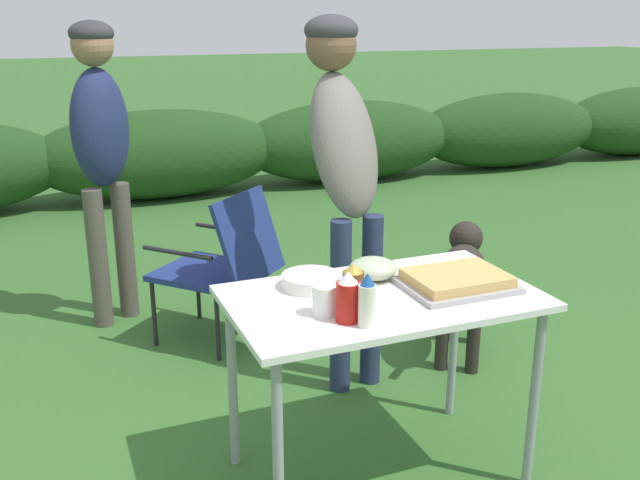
{
  "coord_description": "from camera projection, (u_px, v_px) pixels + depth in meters",
  "views": [
    {
      "loc": [
        -1.09,
        -2.1,
        1.69
      ],
      "look_at": [
        -0.14,
        0.24,
        0.89
      ],
      "focal_mm": 40.0,
      "sensor_mm": 36.0,
      "label": 1
    }
  ],
  "objects": [
    {
      "name": "standing_person_in_navy_coat",
      "position": [
        343.0,
        150.0,
        3.19
      ],
      "size": [
        0.35,
        0.48,
        1.69
      ],
      "rotation": [
        0.0,
        0.0,
        0.11
      ],
      "color": "#232D4C",
      "rests_on": "ground"
    },
    {
      "name": "ground_plane",
      "position": [
        377.0,
        472.0,
        2.75
      ],
      "size": [
        60.0,
        60.0,
        0.0
      ],
      "primitive_type": "plane",
      "color": "#336028"
    },
    {
      "name": "beer_bottle",
      "position": [
        353.0,
        284.0,
        2.44
      ],
      "size": [
        0.08,
        0.08,
        0.14
      ],
      "color": "brown",
      "rests_on": "folding_table"
    },
    {
      "name": "folding_table",
      "position": [
        382.0,
        314.0,
        2.55
      ],
      "size": [
        1.1,
        0.64,
        0.74
      ],
      "color": "silver",
      "rests_on": "ground"
    },
    {
      "name": "camp_chair_green_behind_table",
      "position": [
        222.0,
        260.0,
        3.72
      ],
      "size": [
        0.74,
        0.75,
        0.83
      ],
      "rotation": [
        0.0,
        0.0,
        0.74
      ],
      "color": "navy",
      "rests_on": "ground"
    },
    {
      "name": "food_tray",
      "position": [
        457.0,
        281.0,
        2.59
      ],
      "size": [
        0.39,
        0.3,
        0.06
      ],
      "color": "#9E9EA3",
      "rests_on": "folding_table"
    },
    {
      "name": "plate_stack",
      "position": [
        311.0,
        281.0,
        2.59
      ],
      "size": [
        0.21,
        0.21,
        0.05
      ],
      "primitive_type": "cylinder",
      "color": "white",
      "rests_on": "folding_table"
    },
    {
      "name": "paper_cup_stack",
      "position": [
        325.0,
        300.0,
        2.34
      ],
      "size": [
        0.08,
        0.08,
        0.1
      ],
      "primitive_type": "cylinder",
      "color": "white",
      "rests_on": "folding_table"
    },
    {
      "name": "shrub_hedge",
      "position": [
        159.0,
        154.0,
        6.78
      ],
      "size": [
        14.4,
        0.9,
        0.84
      ],
      "color": "#1E4219",
      "rests_on": "ground"
    },
    {
      "name": "dog",
      "position": [
        463.0,
        273.0,
        3.62
      ],
      "size": [
        0.54,
        0.72,
        0.63
      ],
      "rotation": [
        0.0,
        0.0,
        -0.61
      ],
      "color": "#28231E",
      "rests_on": "ground"
    },
    {
      "name": "standing_person_in_gray_fleece",
      "position": [
        101.0,
        139.0,
        3.82
      ],
      "size": [
        0.41,
        0.38,
        1.66
      ],
      "rotation": [
        0.0,
        0.0,
        0.54
      ],
      "color": "#4C473D",
      "rests_on": "ground"
    },
    {
      "name": "mayo_bottle",
      "position": [
        367.0,
        301.0,
        2.25
      ],
      "size": [
        0.06,
        0.06,
        0.18
      ],
      "color": "silver",
      "rests_on": "folding_table"
    },
    {
      "name": "ketchup_bottle",
      "position": [
        348.0,
        298.0,
        2.29
      ],
      "size": [
        0.08,
        0.08,
        0.17
      ],
      "color": "red",
      "rests_on": "folding_table"
    },
    {
      "name": "mixing_bowl",
      "position": [
        373.0,
        268.0,
        2.68
      ],
      "size": [
        0.18,
        0.18,
        0.08
      ],
      "primitive_type": "ellipsoid",
      "color": "#ADBC99",
      "rests_on": "folding_table"
    }
  ]
}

